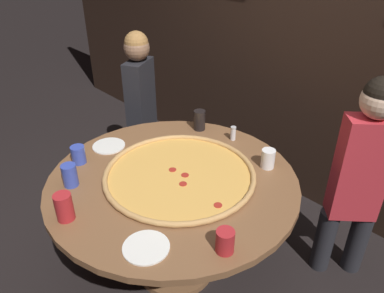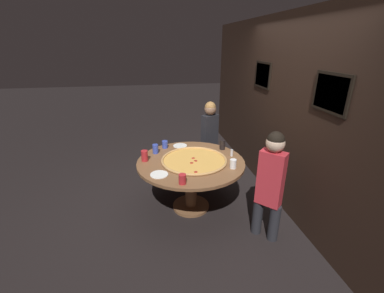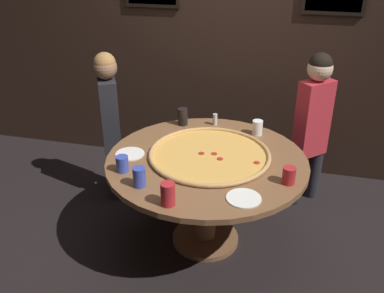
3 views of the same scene
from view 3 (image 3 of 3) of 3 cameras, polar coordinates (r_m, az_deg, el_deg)
The scene contains 15 objects.
ground_plane at distance 3.49m, azimuth 1.78°, elevation -12.32°, with size 24.00×24.00×0.00m, color black.
back_wall at distance 4.09m, azimuth 6.08°, elevation 14.23°, with size 6.40×0.08×2.60m.
dining_table at distance 3.14m, azimuth 1.94°, elevation -3.95°, with size 1.45×1.45×0.74m.
giant_pizza at distance 3.09m, azimuth 2.36°, elevation -1.05°, with size 0.89×0.89×0.03m.
drink_cup_far_right at distance 2.74m, azimuth -7.05°, elevation -4.05°, with size 0.08×0.08×0.13m, color #384CB7.
drink_cup_front_edge at distance 2.92m, azimuth -9.28°, elevation -2.30°, with size 0.09×0.09×0.11m, color #384CB7.
drink_cup_centre_back at distance 2.55m, azimuth -3.24°, elevation -6.35°, with size 0.09×0.09×0.15m, color #B22328.
drink_cup_near_left at distance 3.44m, azimuth 8.71°, elevation 2.51°, with size 0.08×0.08×0.12m, color white.
drink_cup_near_right at distance 3.56m, azimuth -1.24°, elevation 3.99°, with size 0.08×0.08×0.14m, color black.
drink_cup_far_left at distance 2.82m, azimuth 12.79°, elevation -3.79°, with size 0.09×0.09×0.12m, color #B22328.
white_plate_near_front at distance 2.65m, azimuth 6.91°, elevation -6.85°, with size 0.22×0.22×0.01m, color white.
white_plate_beside_cup at distance 3.15m, azimuth -8.28°, elevation -0.98°, with size 0.21×0.21×0.01m, color white.
condiment_shaker at distance 3.57m, azimuth 3.10°, elevation 3.63°, with size 0.04×0.04×0.10m.
diner_far_left at distance 3.76m, azimuth -10.90°, elevation 3.78°, with size 0.26×0.35×1.32m.
diner_side_right at distance 3.72m, azimuth 15.78°, elevation 3.22°, with size 0.33×0.32×1.35m.
Camera 3 is at (0.53, -2.63, 2.22)m, focal length 40.00 mm.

